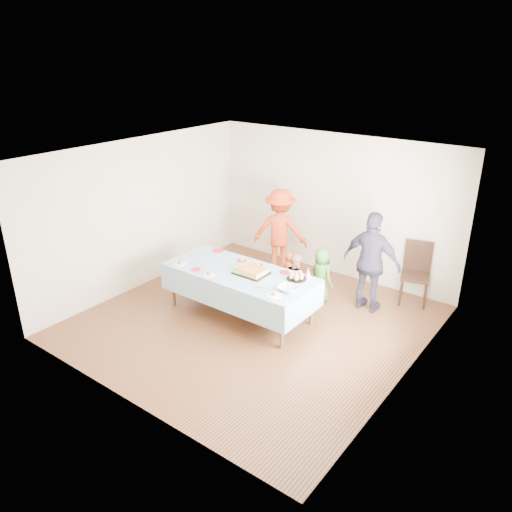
{
  "coord_description": "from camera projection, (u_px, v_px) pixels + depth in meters",
  "views": [
    {
      "loc": [
        4.27,
        -5.6,
        4.13
      ],
      "look_at": [
        -0.17,
        0.3,
        1.01
      ],
      "focal_mm": 35.0,
      "sensor_mm": 36.0,
      "label": 1
    }
  ],
  "objects": [
    {
      "name": "toddler_right",
      "position": [
        295.0,
        279.0,
        8.46
      ],
      "size": [
        0.54,
        0.48,
        0.94
      ],
      "primitive_type": "imported",
      "rotation": [
        0.0,
        0.0,
        2.83
      ],
      "color": "tan",
      "rests_on": "ground"
    },
    {
      "name": "plate_white_right",
      "position": [
        274.0,
        295.0,
        7.23
      ],
      "size": [
        0.24,
        0.24,
        0.01
      ],
      "primitive_type": "cylinder",
      "color": "white",
      "rests_on": "party_table"
    },
    {
      "name": "toddler_mid",
      "position": [
        321.0,
        275.0,
        8.6
      ],
      "size": [
        0.53,
        0.42,
        0.95
      ],
      "primitive_type": "imported",
      "rotation": [
        0.0,
        0.0,
        2.86
      ],
      "color": "#397426",
      "rests_on": "ground"
    },
    {
      "name": "party_hat",
      "position": [
        308.0,
        273.0,
        7.77
      ],
      "size": [
        0.1,
        0.1,
        0.18
      ],
      "primitive_type": "cone",
      "color": "silver",
      "rests_on": "party_table"
    },
    {
      "name": "rolls_tray",
      "position": [
        296.0,
        277.0,
        7.74
      ],
      "size": [
        0.31,
        0.31,
        0.09
      ],
      "color": "black",
      "rests_on": "party_table"
    },
    {
      "name": "plate_red_far_d",
      "position": [
        285.0,
        272.0,
        7.97
      ],
      "size": [
        0.16,
        0.16,
        0.01
      ],
      "primitive_type": "cylinder",
      "color": "red",
      "rests_on": "party_table"
    },
    {
      "name": "fork_pile",
      "position": [
        261.0,
        285.0,
        7.49
      ],
      "size": [
        0.24,
        0.18,
        0.07
      ],
      "primitive_type": null,
      "color": "white",
      "rests_on": "party_table"
    },
    {
      "name": "ground",
      "position": [
        253.0,
        321.0,
        8.09
      ],
      "size": [
        5.0,
        5.0,
        0.0
      ],
      "primitive_type": "plane",
      "color": "#432113",
      "rests_on": "ground"
    },
    {
      "name": "room_walls",
      "position": [
        256.0,
        218.0,
        7.38
      ],
      "size": [
        5.04,
        5.04,
        2.72
      ],
      "color": "beige",
      "rests_on": "ground"
    },
    {
      "name": "punch_bowl",
      "position": [
        288.0,
        288.0,
        7.38
      ],
      "size": [
        0.29,
        0.29,
        0.07
      ],
      "primitive_type": "imported",
      "color": "silver",
      "rests_on": "party_table"
    },
    {
      "name": "plate_white_left",
      "position": [
        180.0,
        264.0,
        8.28
      ],
      "size": [
        0.21,
        0.21,
        0.01
      ],
      "primitive_type": "cylinder",
      "color": "white",
      "rests_on": "party_table"
    },
    {
      "name": "plate_red_near",
      "position": [
        196.0,
        269.0,
        8.08
      ],
      "size": [
        0.16,
        0.16,
        0.01
      ],
      "primitive_type": "cylinder",
      "color": "red",
      "rests_on": "party_table"
    },
    {
      "name": "party_table",
      "position": [
        240.0,
        275.0,
        8.04
      ],
      "size": [
        2.5,
        1.1,
        0.78
      ],
      "color": "brown",
      "rests_on": "ground"
    },
    {
      "name": "toddler_left",
      "position": [
        289.0,
        274.0,
        8.83
      ],
      "size": [
        0.31,
        0.23,
        0.8
      ],
      "primitive_type": "imported",
      "rotation": [
        0.0,
        0.0,
        3.26
      ],
      "color": "#C84F19",
      "rests_on": "ground"
    },
    {
      "name": "plate_red_far_b",
      "position": [
        242.0,
        260.0,
        8.43
      ],
      "size": [
        0.16,
        0.16,
        0.01
      ],
      "primitive_type": "cylinder",
      "color": "red",
      "rests_on": "party_table"
    },
    {
      "name": "dining_chair",
      "position": [
        416.0,
        269.0,
        8.55
      ],
      "size": [
        0.58,
        0.58,
        1.07
      ],
      "rotation": [
        0.0,
        0.0,
        0.3
      ],
      "color": "black",
      "rests_on": "ground"
    },
    {
      "name": "plate_white_mid",
      "position": [
        209.0,
        275.0,
        7.89
      ],
      "size": [
        0.2,
        0.2,
        0.01
      ],
      "primitive_type": "cylinder",
      "color": "white",
      "rests_on": "party_table"
    },
    {
      "name": "plate_red_far_c",
      "position": [
        257.0,
        266.0,
        8.22
      ],
      "size": [
        0.2,
        0.2,
        0.01
      ],
      "primitive_type": "cylinder",
      "color": "red",
      "rests_on": "party_table"
    },
    {
      "name": "birthday_cake",
      "position": [
        251.0,
        271.0,
        7.92
      ],
      "size": [
        0.52,
        0.4,
        0.09
      ],
      "color": "black",
      "rests_on": "party_table"
    },
    {
      "name": "adult_right",
      "position": [
        371.0,
        263.0,
        8.15
      ],
      "size": [
        1.01,
        0.44,
        1.72
      ],
      "primitive_type": "imported",
      "rotation": [
        0.0,
        0.0,
        3.12
      ],
      "color": "#312D3E",
      "rests_on": "ground"
    },
    {
      "name": "plate_red_far_a",
      "position": [
        218.0,
        251.0,
        8.81
      ],
      "size": [
        0.19,
        0.19,
        0.01
      ],
      "primitive_type": "cylinder",
      "color": "red",
      "rests_on": "party_table"
    },
    {
      "name": "adult_left",
      "position": [
        280.0,
        231.0,
        9.65
      ],
      "size": [
        1.22,
        0.96,
        1.66
      ],
      "primitive_type": "imported",
      "rotation": [
        0.0,
        0.0,
        3.52
      ],
      "color": "#C53D18",
      "rests_on": "ground"
    }
  ]
}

